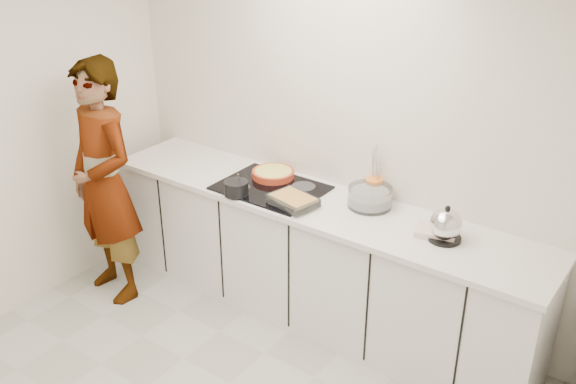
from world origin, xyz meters
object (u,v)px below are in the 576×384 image
Objects in this scene: mixing_bowl at (370,198)px; kettle at (446,226)px; cook at (104,183)px; baking_dish at (293,200)px; hob at (271,188)px; utensil_crock at (374,189)px; tart_dish at (273,173)px; saucepan at (236,188)px.

mixing_bowl is 0.60m from kettle.
cook is (-1.72, -0.78, -0.07)m from mixing_bowl.
kettle is at bearing 9.70° from baking_dish.
hob is 1.93× the size of mixing_bowl.
cook reaches higher than utensil_crock.
tart_dish is 0.22× the size of cook.
saucepan reaches higher than hob.
mixing_bowl is at bearing 13.30° from hob.
saucepan reaches higher than baking_dish.
tart_dish is 1.16× the size of baking_dish.
hob is 1.28m from kettle.
mixing_bowl is 0.21× the size of cook.
saucepan is at bearing -95.15° from tart_dish.
utensil_crock is (0.74, 0.14, 0.03)m from tart_dish.
baking_dish is at bearing -132.03° from utensil_crock.
hob is 1.20m from cook.
mixing_bowl is (0.81, 0.39, 0.00)m from saucepan.
kettle is 0.66m from utensil_crock.
cook is at bearing -148.99° from hob.
hob is 4.93× the size of utensil_crock.
tart_dish is (-0.09, 0.14, 0.03)m from hob.
utensil_crock is (-0.62, 0.24, -0.02)m from kettle.
mixing_bowl is 1.45× the size of kettle.
kettle reaches higher than mixing_bowl.
saucepan reaches higher than tart_dish.
kettle reaches higher than hob.
hob is at bearing -58.83° from tart_dish.
saucepan is 0.51× the size of baking_dish.
baking_dish is (0.37, -0.28, 0.00)m from tart_dish.
hob is at bearing -178.32° from kettle.
tart_dish is at bearing 84.85° from saucepan.
tart_dish is 0.78m from mixing_bowl.
utensil_crock is at bearing 158.38° from kettle.
utensil_crock is (-0.04, 0.12, 0.01)m from mixing_bowl.
mixing_bowl is (0.69, 0.16, 0.06)m from hob.
kettle is (1.39, 0.27, 0.03)m from saucepan.
mixing_bowl reaches higher than baking_dish.
mixing_bowl reaches higher than tart_dish.
saucepan is 1.42m from kettle.
saucepan is at bearing -166.66° from baking_dish.
cook is at bearing -159.69° from baking_dish.
utensil_crock is 1.91m from cook.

